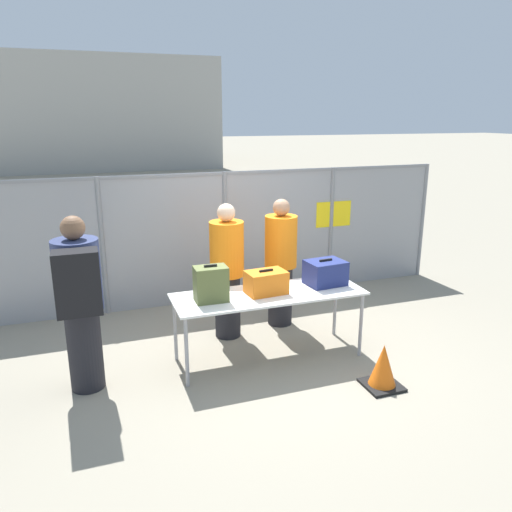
{
  "coord_description": "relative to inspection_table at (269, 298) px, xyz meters",
  "views": [
    {
      "loc": [
        -1.97,
        -5.02,
        2.69
      ],
      "look_at": [
        -0.03,
        0.44,
        1.05
      ],
      "focal_mm": 35.0,
      "sensor_mm": 36.0,
      "label": 1
    }
  ],
  "objects": [
    {
      "name": "suitcase_orange",
      "position": [
        -0.03,
        0.01,
        0.18
      ],
      "size": [
        0.46,
        0.32,
        0.28
      ],
      "color": "orange",
      "rests_on": "inspection_table"
    },
    {
      "name": "fence_section",
      "position": [
        0.1,
        2.02,
        0.28
      ],
      "size": [
        7.03,
        0.07,
        1.92
      ],
      "color": "gray",
      "rests_on": "ground_plane"
    },
    {
      "name": "inspection_table",
      "position": [
        0.0,
        0.0,
        0.0
      ],
      "size": [
        2.14,
        0.73,
        0.79
      ],
      "color": "silver",
      "rests_on": "ground_plane"
    },
    {
      "name": "suitcase_navy",
      "position": [
        0.73,
        0.07,
        0.2
      ],
      "size": [
        0.46,
        0.38,
        0.31
      ],
      "color": "navy",
      "rests_on": "inspection_table"
    },
    {
      "name": "ground_plane",
      "position": [
        0.09,
        0.16,
        -0.73
      ],
      "size": [
        120.0,
        120.0,
        0.0
      ],
      "primitive_type": "plane",
      "color": "gray"
    },
    {
      "name": "security_worker_near",
      "position": [
        -0.27,
        0.74,
        0.14
      ],
      "size": [
        0.42,
        0.42,
        1.69
      ],
      "rotation": [
        0.0,
        0.0,
        3.31
      ],
      "color": "black",
      "rests_on": "ground_plane"
    },
    {
      "name": "distant_hangar",
      "position": [
        -0.84,
        25.97,
        2.02
      ],
      "size": [
        12.35,
        10.82,
        5.51
      ],
      "color": "#999993",
      "rests_on": "ground_plane"
    },
    {
      "name": "traffic_cone",
      "position": [
        0.87,
        -0.99,
        -0.52
      ],
      "size": [
        0.37,
        0.37,
        0.46
      ],
      "color": "black",
      "rests_on": "ground_plane"
    },
    {
      "name": "utility_trailer",
      "position": [
        1.11,
        3.63,
        -0.28
      ],
      "size": [
        3.31,
        2.33,
        0.78
      ],
      "color": "white",
      "rests_on": "ground_plane"
    },
    {
      "name": "traveler_hooded",
      "position": [
        -1.97,
        -0.05,
        0.25
      ],
      "size": [
        0.44,
        0.69,
        1.79
      ],
      "rotation": [
        0.0,
        0.0,
        -0.06
      ],
      "color": "black",
      "rests_on": "ground_plane"
    },
    {
      "name": "suitcase_olive",
      "position": [
        -0.66,
        -0.02,
        0.25
      ],
      "size": [
        0.35,
        0.23,
        0.4
      ],
      "color": "#566033",
      "rests_on": "inspection_table"
    },
    {
      "name": "security_worker_far",
      "position": [
        0.5,
        0.87,
        0.14
      ],
      "size": [
        0.42,
        0.42,
        1.68
      ],
      "rotation": [
        0.0,
        0.0,
        3.23
      ],
      "color": "black",
      "rests_on": "ground_plane"
    }
  ]
}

